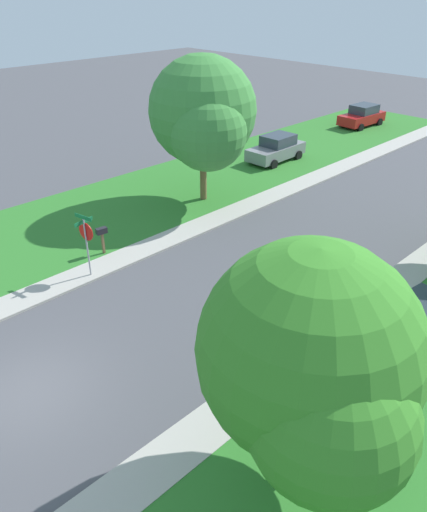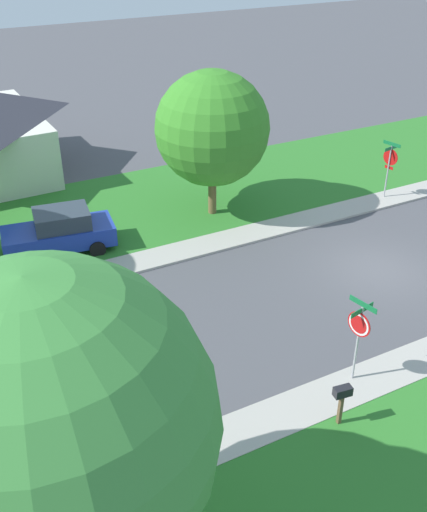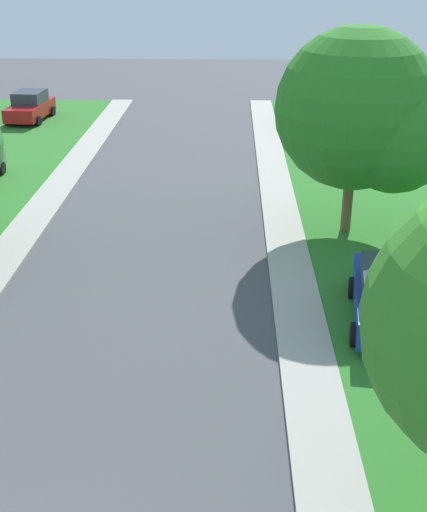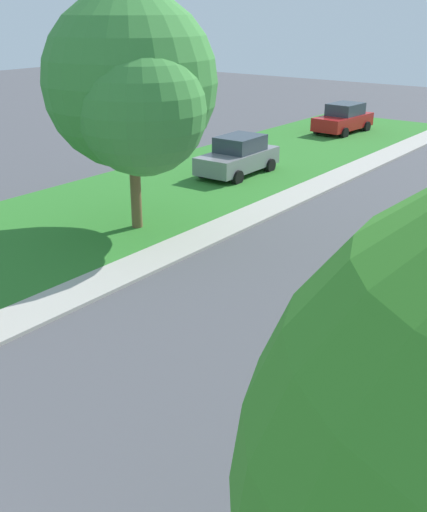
% 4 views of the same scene
% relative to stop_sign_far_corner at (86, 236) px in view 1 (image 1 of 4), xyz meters
% --- Properties ---
extents(ground_plane, '(120.00, 120.00, 0.00)m').
position_rel_stop_sign_far_corner_xyz_m(ground_plane, '(4.42, -4.90, -1.89)').
color(ground_plane, '#4C4C51').
extents(sidewalk_east, '(1.40, 56.00, 0.10)m').
position_rel_stop_sign_far_corner_xyz_m(sidewalk_east, '(9.12, 7.10, -1.84)').
color(sidewalk_east, '#ADA89E').
rests_on(sidewalk_east, ground).
extents(sidewalk_west, '(1.40, 56.00, 0.10)m').
position_rel_stop_sign_far_corner_xyz_m(sidewalk_west, '(-0.28, 7.10, -1.84)').
color(sidewalk_west, '#ADA89E').
rests_on(sidewalk_west, ground).
extents(lawn_west, '(8.00, 56.00, 0.08)m').
position_rel_stop_sign_far_corner_xyz_m(lawn_west, '(-4.98, 7.10, -1.85)').
color(lawn_west, '#2D7528').
rests_on(lawn_west, ground).
extents(stop_sign_far_corner, '(0.91, 0.91, 2.77)m').
position_rel_stop_sign_far_corner_xyz_m(stop_sign_far_corner, '(0.00, 0.00, 0.00)').
color(stop_sign_far_corner, '#9E9EA3').
rests_on(stop_sign_far_corner, ground).
extents(car_red_kerbside_mid, '(2.24, 4.40, 1.76)m').
position_rel_stop_sign_far_corner_xyz_m(car_red_kerbside_mid, '(-4.88, 29.01, -1.01)').
color(car_red_kerbside_mid, red).
rests_on(car_red_kerbside_mid, ground).
extents(car_blue_far_down_street, '(2.48, 4.51, 1.76)m').
position_rel_stop_sign_far_corner_xyz_m(car_blue_far_down_street, '(11.47, 5.35, -1.01)').
color(car_blue_far_down_street, '#1E389E').
rests_on(car_blue_far_down_street, ground).
extents(car_grey_near_corner, '(2.10, 4.33, 1.76)m').
position_rel_stop_sign_far_corner_xyz_m(car_grey_near_corner, '(-4.10, 16.95, -1.01)').
color(car_grey_near_corner, gray).
rests_on(car_grey_near_corner, ground).
extents(tree_sidewalk_near, '(5.19, 4.83, 6.37)m').
position_rel_stop_sign_far_corner_xyz_m(tree_sidewalk_near, '(11.91, -1.71, 1.91)').
color(tree_sidewalk_near, brown).
rests_on(tree_sidewalk_near, ground).
extents(tree_sidewalk_mid, '(5.95, 5.53, 7.66)m').
position_rel_stop_sign_far_corner_xyz_m(tree_sidewalk_mid, '(-2.34, 8.67, 2.82)').
color(tree_sidewalk_mid, brown).
rests_on(tree_sidewalk_mid, ground).
extents(mailbox, '(0.31, 0.51, 1.31)m').
position_rel_stop_sign_far_corner_xyz_m(mailbox, '(-1.20, 1.41, -0.88)').
color(mailbox, brown).
rests_on(mailbox, ground).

